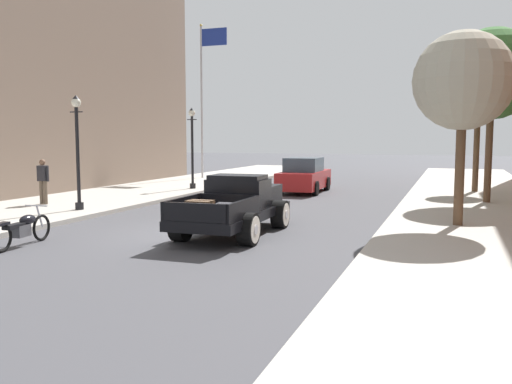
{
  "coord_description": "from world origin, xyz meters",
  "views": [
    {
      "loc": [
        6.29,
        -13.01,
        2.59
      ],
      "look_at": [
        0.92,
        1.67,
        1.0
      ],
      "focal_mm": 37.7,
      "sensor_mm": 36.0,
      "label": 1
    }
  ],
  "objects_px": {
    "street_lamp_near": "(77,144)",
    "street_tree_third": "(479,98)",
    "hotrod_truck_black": "(237,205)",
    "motorcycle_parked": "(22,228)",
    "flagpole": "(205,84)",
    "street_tree_second": "(492,74)",
    "street_lamp_far": "(192,142)",
    "pedestrian_sidewalk_left": "(43,179)",
    "street_tree_nearest": "(463,82)",
    "car_background_red": "(304,176)"
  },
  "relations": [
    {
      "from": "street_lamp_near",
      "to": "street_tree_third",
      "type": "xyz_separation_m",
      "value": [
        12.87,
        11.22,
        1.98
      ]
    },
    {
      "from": "hotrod_truck_black",
      "to": "motorcycle_parked",
      "type": "bearing_deg",
      "value": -139.55
    },
    {
      "from": "flagpole",
      "to": "hotrod_truck_black",
      "type": "bearing_deg",
      "value": -61.95
    },
    {
      "from": "street_lamp_near",
      "to": "street_tree_second",
      "type": "distance_m",
      "value": 15.11
    },
    {
      "from": "street_lamp_far",
      "to": "flagpole",
      "type": "distance_m",
      "value": 7.68
    },
    {
      "from": "street_lamp_far",
      "to": "street_tree_third",
      "type": "xyz_separation_m",
      "value": [
        12.71,
        3.04,
        1.98
      ]
    },
    {
      "from": "pedestrian_sidewalk_left",
      "to": "street_tree_nearest",
      "type": "height_order",
      "value": "street_tree_nearest"
    },
    {
      "from": "car_background_red",
      "to": "street_lamp_far",
      "type": "height_order",
      "value": "street_lamp_far"
    },
    {
      "from": "street_lamp_near",
      "to": "pedestrian_sidewalk_left",
      "type": "bearing_deg",
      "value": 160.41
    },
    {
      "from": "street_lamp_near",
      "to": "street_tree_second",
      "type": "bearing_deg",
      "value": 28.14
    },
    {
      "from": "hotrod_truck_black",
      "to": "street_tree_third",
      "type": "xyz_separation_m",
      "value": [
        6.47,
        12.74,
        3.61
      ]
    },
    {
      "from": "street_tree_nearest",
      "to": "street_tree_third",
      "type": "height_order",
      "value": "street_tree_third"
    },
    {
      "from": "street_tree_second",
      "to": "pedestrian_sidewalk_left",
      "type": "bearing_deg",
      "value": -157.85
    },
    {
      "from": "street_tree_third",
      "to": "street_lamp_far",
      "type": "bearing_deg",
      "value": -166.56
    },
    {
      "from": "motorcycle_parked",
      "to": "car_background_red",
      "type": "height_order",
      "value": "car_background_red"
    },
    {
      "from": "motorcycle_parked",
      "to": "street_tree_second",
      "type": "relative_size",
      "value": 0.33
    },
    {
      "from": "street_tree_third",
      "to": "pedestrian_sidewalk_left",
      "type": "bearing_deg",
      "value": -145.28
    },
    {
      "from": "motorcycle_parked",
      "to": "car_background_red",
      "type": "distance_m",
      "value": 14.93
    },
    {
      "from": "pedestrian_sidewalk_left",
      "to": "street_tree_second",
      "type": "relative_size",
      "value": 0.25
    },
    {
      "from": "car_background_red",
      "to": "flagpole",
      "type": "bearing_deg",
      "value": 146.18
    },
    {
      "from": "pedestrian_sidewalk_left",
      "to": "street_tree_third",
      "type": "distance_m",
      "value": 18.62
    },
    {
      "from": "hotrod_truck_black",
      "to": "street_tree_second",
      "type": "distance_m",
      "value": 11.65
    },
    {
      "from": "motorcycle_parked",
      "to": "street_lamp_near",
      "type": "relative_size",
      "value": 0.55
    },
    {
      "from": "car_background_red",
      "to": "hotrod_truck_black",
      "type": "bearing_deg",
      "value": -84.43
    },
    {
      "from": "car_background_red",
      "to": "pedestrian_sidewalk_left",
      "type": "xyz_separation_m",
      "value": [
        -7.51,
        -8.83,
        0.32
      ]
    },
    {
      "from": "motorcycle_parked",
      "to": "car_background_red",
      "type": "bearing_deg",
      "value": 78.37
    },
    {
      "from": "street_lamp_far",
      "to": "street_tree_second",
      "type": "bearing_deg",
      "value": -5.1
    },
    {
      "from": "motorcycle_parked",
      "to": "flagpole",
      "type": "height_order",
      "value": "flagpole"
    },
    {
      "from": "car_background_red",
      "to": "street_lamp_near",
      "type": "bearing_deg",
      "value": -118.93
    },
    {
      "from": "street_lamp_far",
      "to": "flagpole",
      "type": "relative_size",
      "value": 0.42
    },
    {
      "from": "pedestrian_sidewalk_left",
      "to": "street_tree_nearest",
      "type": "xyz_separation_m",
      "value": [
        14.27,
        0.18,
        3.02
      ]
    },
    {
      "from": "hotrod_truck_black",
      "to": "street_lamp_far",
      "type": "bearing_deg",
      "value": 122.74
    },
    {
      "from": "pedestrian_sidewalk_left",
      "to": "street_tree_second",
      "type": "xyz_separation_m",
      "value": [
        15.34,
        6.24,
        3.83
      ]
    },
    {
      "from": "street_lamp_far",
      "to": "street_tree_third",
      "type": "distance_m",
      "value": 13.21
    },
    {
      "from": "pedestrian_sidewalk_left",
      "to": "street_lamp_near",
      "type": "xyz_separation_m",
      "value": [
        2.2,
        -0.78,
        1.3
      ]
    },
    {
      "from": "hotrod_truck_black",
      "to": "street_lamp_near",
      "type": "relative_size",
      "value": 1.29
    },
    {
      "from": "flagpole",
      "to": "street_tree_third",
      "type": "distance_m",
      "value": 15.53
    },
    {
      "from": "street_tree_second",
      "to": "motorcycle_parked",
      "type": "bearing_deg",
      "value": -132.0
    },
    {
      "from": "flagpole",
      "to": "street_tree_third",
      "type": "relative_size",
      "value": 1.71
    },
    {
      "from": "hotrod_truck_black",
      "to": "car_background_red",
      "type": "bearing_deg",
      "value": 95.57
    },
    {
      "from": "hotrod_truck_black",
      "to": "motorcycle_parked",
      "type": "distance_m",
      "value": 5.39
    },
    {
      "from": "street_tree_nearest",
      "to": "motorcycle_parked",
      "type": "bearing_deg",
      "value": -148.56
    },
    {
      "from": "pedestrian_sidewalk_left",
      "to": "flagpole",
      "type": "height_order",
      "value": "flagpole"
    },
    {
      "from": "flagpole",
      "to": "street_lamp_near",
      "type": "bearing_deg",
      "value": -81.4
    },
    {
      "from": "street_tree_second",
      "to": "street_tree_third",
      "type": "relative_size",
      "value": 1.21
    },
    {
      "from": "pedestrian_sidewalk_left",
      "to": "street_lamp_far",
      "type": "distance_m",
      "value": 7.88
    },
    {
      "from": "street_tree_nearest",
      "to": "street_tree_second",
      "type": "relative_size",
      "value": 0.82
    },
    {
      "from": "motorcycle_parked",
      "to": "street_lamp_near",
      "type": "bearing_deg",
      "value": 114.72
    },
    {
      "from": "pedestrian_sidewalk_left",
      "to": "street_tree_third",
      "type": "relative_size",
      "value": 0.31
    },
    {
      "from": "street_tree_third",
      "to": "car_background_red",
      "type": "bearing_deg",
      "value": -167.96
    }
  ]
}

